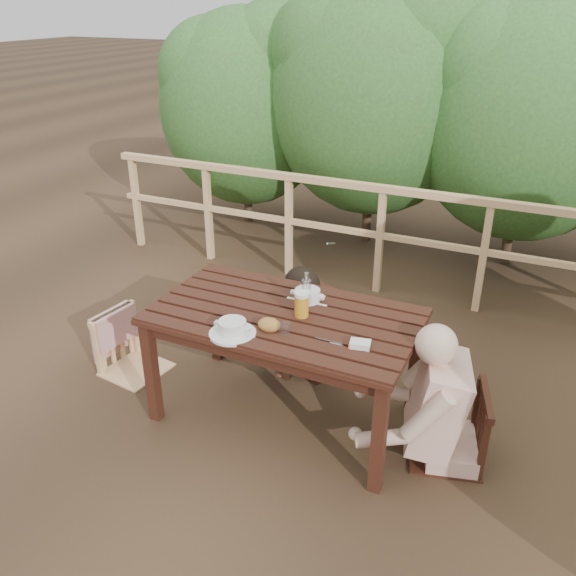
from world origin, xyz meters
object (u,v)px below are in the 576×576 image
at_px(tumbler, 285,330).
at_px(chair_left, 130,321).
at_px(table, 285,366).
at_px(soup_far, 307,296).
at_px(woman, 317,286).
at_px(chair_right, 453,395).
at_px(bottle, 306,291).
at_px(diner_right, 465,354).
at_px(beer_glass, 302,305).
at_px(bread_roll, 269,325).
at_px(soup_near, 232,328).
at_px(chair_far, 315,302).
at_px(butter_tub, 360,345).

bearing_deg(tumbler, chair_left, 170.91).
height_order(table, soup_far, soup_far).
xyz_separation_m(woman, soup_far, (0.14, -0.49, 0.18)).
distance_m(chair_left, chair_right, 2.23).
bearing_deg(bottle, diner_right, -4.07).
bearing_deg(beer_glass, chair_left, -179.09).
xyz_separation_m(soup_far, bread_roll, (-0.06, -0.41, -0.00)).
distance_m(chair_right, soup_near, 1.31).
bearing_deg(diner_right, bread_roll, 89.36).
bearing_deg(bread_roll, chair_far, 95.05).
distance_m(chair_left, bread_roll, 1.27).
height_order(tumbler, butter_tub, tumbler).
height_order(woman, beer_glass, woman).
bearing_deg(bottle, chair_left, -173.92).
distance_m(table, chair_far, 0.69).
relative_size(chair_far, beer_glass, 5.70).
distance_m(chair_far, woman, 0.12).
height_order(woman, butter_tub, woman).
distance_m(diner_right, bottle, 0.99).
distance_m(diner_right, soup_far, 1.02).
xyz_separation_m(chair_far, tumbler, (0.18, -0.90, 0.29)).
xyz_separation_m(chair_far, bottle, (0.16, -0.55, 0.37)).
xyz_separation_m(bread_roll, tumbler, (0.11, -0.01, -0.00)).
height_order(chair_left, chair_far, chair_far).
bearing_deg(table, diner_right, 3.04).
relative_size(chair_right, bottle, 3.51).
relative_size(chair_left, chair_far, 0.86).
xyz_separation_m(bread_roll, beer_glass, (0.11, 0.22, 0.05)).
height_order(chair_right, soup_far, chair_right).
bearing_deg(chair_far, soup_near, -75.80).
relative_size(table, beer_glass, 9.34).
bearing_deg(butter_tub, woman, 113.68).
xyz_separation_m(chair_right, woman, (-1.11, 0.64, 0.18)).
bearing_deg(butter_tub, chair_far, 114.31).
distance_m(chair_far, soup_far, 0.58).
bearing_deg(chair_left, diner_right, -80.76).
bearing_deg(table, chair_left, -179.47).
height_order(diner_right, soup_near, diner_right).
bearing_deg(diner_right, soup_far, 66.83).
bearing_deg(butter_tub, bottle, 134.89).
bearing_deg(butter_tub, diner_right, 12.21).
distance_m(chair_left, beer_glass, 1.37).
relative_size(woman, bread_roll, 8.86).
distance_m(diner_right, tumbler, 1.00).
bearing_deg(woman, table, 115.68).
bearing_deg(soup_far, bottle, -71.73).
xyz_separation_m(bottle, tumbler, (0.02, -0.35, -0.08)).
bearing_deg(tumbler, chair_far, 101.56).
bearing_deg(woman, butter_tub, 144.57).
bearing_deg(chair_far, butter_tub, -34.81).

